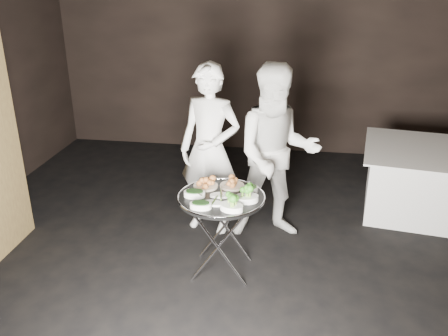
# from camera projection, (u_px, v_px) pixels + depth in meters

# --- Properties ---
(floor) EXTENTS (6.00, 7.00, 0.05)m
(floor) POSITION_uv_depth(u_px,v_px,m) (229.00, 290.00, 4.09)
(floor) COLOR black
(floor) RESTS_ON ground
(wall_back) EXTENTS (6.00, 0.05, 3.00)m
(wall_back) POSITION_uv_depth(u_px,v_px,m) (265.00, 49.00, 6.71)
(wall_back) COLOR black
(wall_back) RESTS_ON floor
(tray_stand) EXTENTS (0.50, 0.42, 0.73)m
(tray_stand) POSITION_uv_depth(u_px,v_px,m) (221.00, 231.00, 4.16)
(tray_stand) COLOR silver
(tray_stand) RESTS_ON floor
(serving_tray) EXTENTS (0.76, 0.76, 0.04)m
(serving_tray) POSITION_uv_depth(u_px,v_px,m) (221.00, 198.00, 4.03)
(serving_tray) COLOR black
(serving_tray) RESTS_ON tray_stand
(potato_plate_a) EXTENTS (0.22, 0.22, 0.08)m
(potato_plate_a) POSITION_uv_depth(u_px,v_px,m) (206.00, 183.00, 4.19)
(potato_plate_a) COLOR beige
(potato_plate_a) RESTS_ON serving_tray
(potato_plate_b) EXTENTS (0.22, 0.22, 0.08)m
(potato_plate_b) POSITION_uv_depth(u_px,v_px,m) (232.00, 183.00, 4.20)
(potato_plate_b) COLOR beige
(potato_plate_b) RESTS_ON serving_tray
(greens_bowl) EXTENTS (0.12, 0.12, 0.07)m
(greens_bowl) POSITION_uv_depth(u_px,v_px,m) (251.00, 188.00, 4.11)
(greens_bowl) COLOR silver
(greens_bowl) RESTS_ON serving_tray
(asparagus_plate_a) EXTENTS (0.20, 0.13, 0.04)m
(asparagus_plate_a) POSITION_uv_depth(u_px,v_px,m) (221.00, 195.00, 4.02)
(asparagus_plate_a) COLOR silver
(asparagus_plate_a) RESTS_ON serving_tray
(asparagus_plate_b) EXTENTS (0.19, 0.12, 0.04)m
(asparagus_plate_b) POSITION_uv_depth(u_px,v_px,m) (214.00, 203.00, 3.89)
(asparagus_plate_b) COLOR silver
(asparagus_plate_b) RESTS_ON serving_tray
(spinach_bowl_a) EXTENTS (0.19, 0.13, 0.08)m
(spinach_bowl_a) POSITION_uv_depth(u_px,v_px,m) (195.00, 193.00, 4.01)
(spinach_bowl_a) COLOR silver
(spinach_bowl_a) RESTS_ON serving_tray
(spinach_bowl_b) EXTENTS (0.18, 0.13, 0.07)m
(spinach_bowl_b) POSITION_uv_depth(u_px,v_px,m) (201.00, 204.00, 3.82)
(spinach_bowl_b) COLOR silver
(spinach_bowl_b) RESTS_ON serving_tray
(broccoli_bowl_a) EXTENTS (0.24, 0.20, 0.08)m
(broccoli_bowl_a) POSITION_uv_depth(u_px,v_px,m) (247.00, 197.00, 3.93)
(broccoli_bowl_a) COLOR silver
(broccoli_bowl_a) RESTS_ON serving_tray
(broccoli_bowl_b) EXTENTS (0.23, 0.19, 0.08)m
(broccoli_bowl_b) POSITION_uv_depth(u_px,v_px,m) (232.00, 206.00, 3.79)
(broccoli_bowl_b) COLOR silver
(broccoli_bowl_b) RESTS_ON serving_tray
(serving_utensils) EXTENTS (0.58, 0.43, 0.01)m
(serving_utensils) POSITION_uv_depth(u_px,v_px,m) (224.00, 188.00, 4.07)
(serving_utensils) COLOR silver
(serving_utensils) RESTS_ON serving_tray
(waiter_left) EXTENTS (0.71, 0.55, 1.74)m
(waiter_left) POSITION_uv_depth(u_px,v_px,m) (210.00, 150.00, 4.73)
(waiter_left) COLOR white
(waiter_left) RESTS_ON floor
(waiter_right) EXTENTS (0.97, 0.82, 1.76)m
(waiter_right) POSITION_uv_depth(u_px,v_px,m) (277.00, 154.00, 4.60)
(waiter_right) COLOR white
(waiter_right) RESTS_ON floor
(dining_table) EXTENTS (1.28, 1.28, 0.73)m
(dining_table) POSITION_uv_depth(u_px,v_px,m) (421.00, 180.00, 5.28)
(dining_table) COLOR white
(dining_table) RESTS_ON floor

